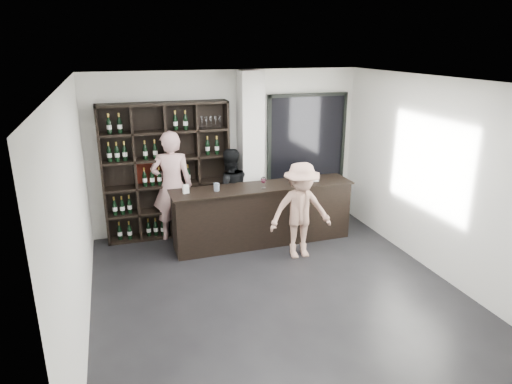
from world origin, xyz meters
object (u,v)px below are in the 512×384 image
object	(u,v)px
tasting_counter	(263,214)
taster_black	(229,192)
customer	(301,211)
wine_shelf	(167,172)
taster_pink	(172,186)

from	to	relation	value
tasting_counter	taster_black	size ratio (longest dim) A/B	1.98
taster_black	customer	distance (m)	1.51
wine_shelf	tasting_counter	size ratio (longest dim) A/B	0.76
wine_shelf	taster_black	bearing A→B (deg)	-14.01
wine_shelf	taster_pink	bearing A→B (deg)	-73.14
taster_black	customer	xyz separation A→B (m)	(0.85, -1.25, -0.01)
tasting_counter	taster_pink	bearing A→B (deg)	154.94
taster_pink	customer	world-z (taller)	taster_pink
taster_pink	customer	bearing A→B (deg)	154.93
taster_black	customer	world-z (taller)	taster_black
tasting_counter	taster_black	xyz separation A→B (m)	(-0.45, 0.55, 0.28)
tasting_counter	customer	size ratio (longest dim) A/B	1.99
wine_shelf	tasting_counter	bearing A→B (deg)	-28.52
tasting_counter	taster_black	world-z (taller)	taster_black
taster_pink	taster_black	distance (m)	1.02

